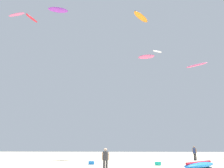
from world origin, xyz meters
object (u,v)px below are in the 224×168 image
at_px(kite_aloft_1, 32,18).
at_px(kite_aloft_3, 141,17).
at_px(cooler_box, 91,163).
at_px(kite_aloft_2, 58,10).
at_px(kite_grounded_near, 199,165).
at_px(kite_aloft_6, 196,65).
at_px(person_foreground, 105,158).
at_px(person_midground, 195,152).
at_px(kite_aloft_4, 146,57).
at_px(kite_aloft_0, 157,51).
at_px(kite_aloft_5, 17,15).
at_px(gear_bag, 158,164).

bearing_deg(kite_aloft_1, kite_aloft_3, -1.62).
distance_m(cooler_box, kite_aloft_2, 31.38).
relative_size(kite_grounded_near, kite_aloft_6, 1.01).
height_order(person_foreground, person_midground, person_midground).
bearing_deg(kite_aloft_1, person_foreground, -48.07).
distance_m(kite_aloft_3, kite_aloft_4, 17.87).
distance_m(kite_aloft_0, kite_aloft_5, 26.81).
height_order(cooler_box, kite_aloft_3, kite_aloft_3).
bearing_deg(cooler_box, person_midground, 29.57).
bearing_deg(kite_aloft_6, cooler_box, -135.00).
distance_m(person_foreground, person_midground, 17.12).
bearing_deg(kite_aloft_0, kite_aloft_5, -152.26).
bearing_deg(kite_aloft_4, kite_grounded_near, -89.69).
bearing_deg(kite_grounded_near, kite_aloft_4, 90.31).
xyz_separation_m(cooler_box, kite_aloft_3, (6.67, 10.88, 24.24)).
bearing_deg(kite_aloft_4, kite_aloft_2, -138.63).
bearing_deg(person_foreground, kite_aloft_6, -40.65).
bearing_deg(kite_aloft_0, person_foreground, -109.11).
bearing_deg(kite_aloft_0, kite_aloft_4, 95.41).
relative_size(gear_bag, kite_aloft_3, 0.14).
xyz_separation_m(cooler_box, kite_aloft_4, (9.31, 28.56, 24.28)).
bearing_deg(kite_grounded_near, kite_aloft_3, 101.33).
relative_size(kite_aloft_5, kite_aloft_6, 0.74).
bearing_deg(kite_aloft_0, cooler_box, -120.66).
distance_m(gear_bag, kite_aloft_2, 34.10).
height_order(gear_bag, kite_aloft_3, kite_aloft_3).
distance_m(gear_bag, kite_aloft_3, 26.81).
bearing_deg(kite_aloft_2, kite_aloft_6, 12.36).
bearing_deg(kite_aloft_4, kite_aloft_1, -144.03).
height_order(kite_aloft_4, kite_aloft_6, kite_aloft_4).
bearing_deg(kite_grounded_near, kite_aloft_2, 141.07).
relative_size(person_midground, cooler_box, 3.15).
relative_size(kite_grounded_near, kite_aloft_4, 0.97).
bearing_deg(kite_grounded_near, gear_bag, 139.27).
height_order(person_midground, gear_bag, person_midground).
relative_size(kite_aloft_1, kite_aloft_2, 0.80).
distance_m(kite_aloft_4, kite_aloft_6, 15.30).
bearing_deg(kite_aloft_1, cooler_box, -38.89).
distance_m(kite_aloft_1, kite_aloft_5, 7.56).
height_order(cooler_box, kite_aloft_0, kite_aloft_0).
xyz_separation_m(kite_aloft_1, kite_aloft_4, (23.54, 17.09, -1.00)).
distance_m(person_midground, kite_aloft_2, 34.69).
bearing_deg(person_midground, kite_aloft_5, 142.87).
height_order(kite_grounded_near, gear_bag, kite_grounded_near).
bearing_deg(kite_aloft_3, kite_aloft_2, 175.75).
bearing_deg(kite_grounded_near, kite_aloft_1, 148.29).
xyz_separation_m(kite_aloft_2, kite_aloft_6, (27.50, 6.02, -10.01)).
bearing_deg(kite_aloft_3, kite_aloft_4, 81.49).
distance_m(person_foreground, kite_aloft_0, 32.16).
height_order(gear_bag, kite_aloft_0, kite_aloft_0).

